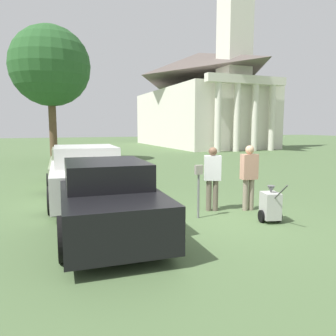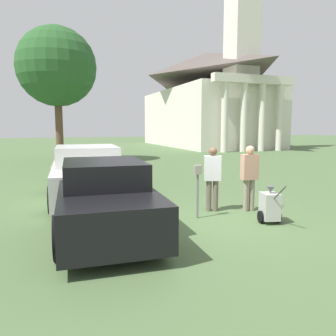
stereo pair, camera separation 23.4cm
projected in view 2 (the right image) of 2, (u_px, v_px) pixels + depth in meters
The scene contains 10 objects.
ground_plane at pixel (207, 220), 7.64m from camera, with size 120.00×120.00×0.00m, color #4C663D.
parked_car_black at pixel (103, 197), 6.90m from camera, with size 2.10×4.85×1.48m.
parked_car_white at pixel (87, 174), 9.85m from camera, with size 2.28×5.14×1.60m.
parked_car_sage at pixel (80, 167), 12.37m from camera, with size 2.19×4.83×1.39m.
parking_meter at pixel (198, 181), 7.69m from camera, with size 0.18×0.09×1.27m.
person_worker at pixel (213, 175), 8.35m from camera, with size 0.47×0.36×1.65m.
person_supervisor at pixel (249, 174), 8.37m from camera, with size 0.44×0.25×1.69m.
equipment_cart at pixel (270, 206), 7.38m from camera, with size 0.53×1.00×1.00m.
church at pixel (208, 96), 35.96m from camera, with size 9.40×18.35×22.37m.
shade_tree at pixel (57, 67), 19.44m from camera, with size 4.67×4.67×8.03m.
Camera 2 is at (-3.37, -6.68, 2.18)m, focal length 35.00 mm.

